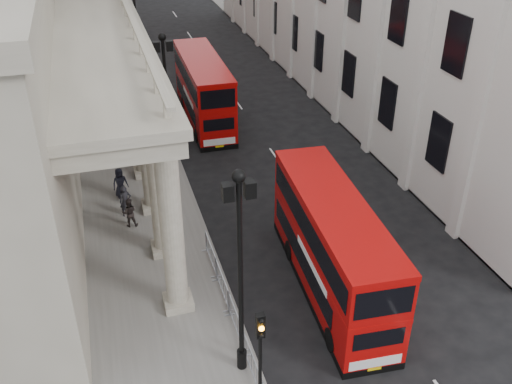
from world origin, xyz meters
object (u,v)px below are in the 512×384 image
at_px(lamp_post_north, 137,26).
at_px(pedestrian_a, 125,201).
at_px(traffic_light, 260,346).
at_px(bus_near, 332,245).
at_px(pedestrian_c, 120,183).
at_px(bus_far, 203,89).
at_px(lamp_post_south, 240,264).
at_px(pedestrian_b, 129,213).
at_px(lamp_post_mid, 167,96).

bearing_deg(lamp_post_north, pedestrian_a, -98.80).
relative_size(traffic_light, bus_near, 0.41).
distance_m(lamp_post_north, pedestrian_c, 18.90).
height_order(traffic_light, bus_far, bus_far).
xyz_separation_m(lamp_post_south, traffic_light, (0.10, -2.02, -1.80)).
xyz_separation_m(pedestrian_a, pedestrian_b, (0.09, -1.06, -0.07)).
bearing_deg(pedestrian_c, lamp_post_south, -88.62).
bearing_deg(bus_near, lamp_post_south, -141.42).
height_order(lamp_post_north, bus_near, lamp_post_north).
distance_m(lamp_post_mid, pedestrian_c, 5.55).
relative_size(lamp_post_mid, traffic_light, 1.93).
distance_m(lamp_post_south, bus_near, 6.54).
height_order(traffic_light, pedestrian_a, traffic_light).
bearing_deg(bus_far, pedestrian_a, -118.56).
distance_m(lamp_post_north, bus_far, 9.70).
relative_size(lamp_post_north, traffic_light, 1.93).
relative_size(lamp_post_mid, lamp_post_north, 1.00).
xyz_separation_m(pedestrian_b, pedestrian_c, (-0.20, 3.11, 0.08)).
height_order(lamp_post_south, pedestrian_b, lamp_post_south).
bearing_deg(lamp_post_north, pedestrian_c, -100.11).
distance_m(lamp_post_south, lamp_post_north, 32.00).
height_order(lamp_post_north, pedestrian_a, lamp_post_north).
bearing_deg(lamp_post_mid, pedestrian_c, -145.87).
bearing_deg(lamp_post_south, pedestrian_b, 105.91).
bearing_deg(lamp_post_north, lamp_post_mid, -90.00).
height_order(lamp_post_mid, traffic_light, lamp_post_mid).
distance_m(lamp_post_mid, bus_far, 8.49).
distance_m(lamp_post_mid, bus_near, 13.74).
relative_size(lamp_post_mid, bus_far, 0.79).
xyz_separation_m(lamp_post_mid, pedestrian_a, (-3.14, -4.25, -3.93)).
bearing_deg(lamp_post_south, lamp_post_mid, 90.00).
bearing_deg(lamp_post_mid, pedestrian_b, -119.85).
height_order(lamp_post_mid, bus_far, lamp_post_mid).
bearing_deg(bus_far, bus_near, -84.62).
distance_m(bus_far, pedestrian_c, 11.73).
bearing_deg(pedestrian_b, lamp_post_north, -91.86).
xyz_separation_m(traffic_light, bus_far, (3.38, 25.33, -0.74)).
height_order(lamp_post_mid, pedestrian_a, lamp_post_mid).
bearing_deg(bus_far, lamp_post_north, 113.06).
height_order(traffic_light, pedestrian_b, traffic_light).
relative_size(bus_far, pedestrian_c, 6.12).
bearing_deg(pedestrian_a, lamp_post_mid, 50.11).
xyz_separation_m(lamp_post_mid, lamp_post_north, (0.00, 16.00, 0.00)).
height_order(bus_near, pedestrian_b, bus_near).
height_order(bus_near, bus_far, bus_far).
relative_size(bus_near, bus_far, 0.98).
bearing_deg(lamp_post_north, traffic_light, -89.83).
distance_m(lamp_post_south, bus_far, 23.71).
xyz_separation_m(lamp_post_mid, pedestrian_b, (-3.05, -5.31, -4.01)).
bearing_deg(pedestrian_b, pedestrian_a, -78.92).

